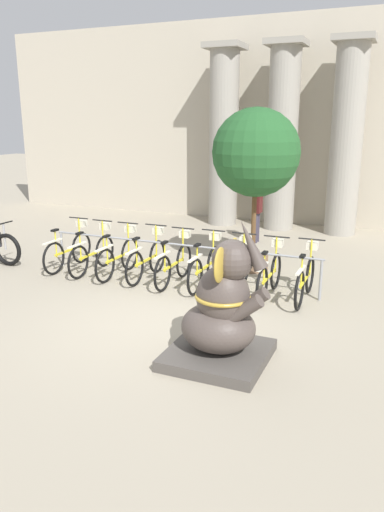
{
  "coord_description": "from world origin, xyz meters",
  "views": [
    {
      "loc": [
        3.33,
        -6.6,
        3.12
      ],
      "look_at": [
        0.31,
        0.46,
        1.0
      ],
      "focal_mm": 35.0,
      "sensor_mm": 36.0,
      "label": 1
    }
  ],
  "objects_px": {
    "person_pedestrian": "(257,206)",
    "bicycle_3": "(147,259)",
    "potted_tree": "(256,155)",
    "elephant_statue": "(222,314)",
    "bicycle_5": "(206,266)",
    "bicycle_1": "(93,253)",
    "bicycle_0": "(69,249)",
    "bicycle_7": "(270,275)",
    "bicycle_6": "(237,270)",
    "bicycle_8": "(306,278)",
    "bicycle_2": "(119,256)",
    "bicycle_4": "(174,263)"
  },
  "relations": [
    {
      "from": "bicycle_6",
      "to": "bicycle_8",
      "type": "distance_m",
      "value": 1.26
    },
    {
      "from": "bicycle_2",
      "to": "bicycle_4",
      "type": "bearing_deg",
      "value": -0.45
    },
    {
      "from": "bicycle_3",
      "to": "bicycle_6",
      "type": "height_order",
      "value": "same"
    },
    {
      "from": "bicycle_3",
      "to": "bicycle_5",
      "type": "height_order",
      "value": "same"
    },
    {
      "from": "bicycle_8",
      "to": "potted_tree",
      "type": "distance_m",
      "value": 2.83
    },
    {
      "from": "bicycle_0",
      "to": "bicycle_2",
      "type": "bearing_deg",
      "value": -1.87
    },
    {
      "from": "person_pedestrian",
      "to": "bicycle_4",
      "type": "bearing_deg",
      "value": -97.75
    },
    {
      "from": "bicycle_0",
      "to": "bicycle_5",
      "type": "height_order",
      "value": "same"
    },
    {
      "from": "bicycle_6",
      "to": "elephant_statue",
      "type": "height_order",
      "value": "elephant_statue"
    },
    {
      "from": "person_pedestrian",
      "to": "bicycle_7",
      "type": "bearing_deg",
      "value": -70.6
    },
    {
      "from": "bicycle_5",
      "to": "bicycle_6",
      "type": "height_order",
      "value": "same"
    },
    {
      "from": "bicycle_5",
      "to": "bicycle_7",
      "type": "bearing_deg",
      "value": -1.93
    },
    {
      "from": "bicycle_3",
      "to": "potted_tree",
      "type": "height_order",
      "value": "potted_tree"
    },
    {
      "from": "bicycle_3",
      "to": "bicycle_5",
      "type": "xyz_separation_m",
      "value": [
        1.26,
        -0.01,
        0.0
      ]
    },
    {
      "from": "bicycle_7",
      "to": "elephant_statue",
      "type": "bearing_deg",
      "value": -88.7
    },
    {
      "from": "bicycle_0",
      "to": "elephant_statue",
      "type": "bearing_deg",
      "value": -31.52
    },
    {
      "from": "bicycle_1",
      "to": "bicycle_5",
      "type": "distance_m",
      "value": 2.52
    },
    {
      "from": "bicycle_8",
      "to": "bicycle_1",
      "type": "bearing_deg",
      "value": -179.51
    },
    {
      "from": "person_pedestrian",
      "to": "bicycle_3",
      "type": "bearing_deg",
      "value": -106.87
    },
    {
      "from": "bicycle_4",
      "to": "bicycle_7",
      "type": "relative_size",
      "value": 1.0
    },
    {
      "from": "bicycle_2",
      "to": "bicycle_5",
      "type": "bearing_deg",
      "value": 1.19
    },
    {
      "from": "bicycle_0",
      "to": "bicycle_6",
      "type": "relative_size",
      "value": 1.0
    },
    {
      "from": "elephant_statue",
      "to": "bicycle_5",
      "type": "bearing_deg",
      "value": 115.74
    },
    {
      "from": "bicycle_1",
      "to": "elephant_statue",
      "type": "relative_size",
      "value": 0.84
    },
    {
      "from": "bicycle_8",
      "to": "person_pedestrian",
      "type": "relative_size",
      "value": 1.03
    },
    {
      "from": "bicycle_5",
      "to": "person_pedestrian",
      "type": "bearing_deg",
      "value": 91.53
    },
    {
      "from": "bicycle_0",
      "to": "bicycle_1",
      "type": "bearing_deg",
      "value": -3.1
    },
    {
      "from": "bicycle_2",
      "to": "bicycle_6",
      "type": "bearing_deg",
      "value": 0.4
    },
    {
      "from": "bicycle_1",
      "to": "bicycle_3",
      "type": "bearing_deg",
      "value": 1.9
    },
    {
      "from": "bicycle_3",
      "to": "elephant_statue",
      "type": "relative_size",
      "value": 0.84
    },
    {
      "from": "bicycle_0",
      "to": "bicycle_7",
      "type": "bearing_deg",
      "value": -0.58
    },
    {
      "from": "bicycle_2",
      "to": "bicycle_8",
      "type": "height_order",
      "value": "same"
    },
    {
      "from": "potted_tree",
      "to": "bicycle_0",
      "type": "bearing_deg",
      "value": -158.34
    },
    {
      "from": "bicycle_0",
      "to": "bicycle_6",
      "type": "distance_m",
      "value": 3.79
    },
    {
      "from": "bicycle_4",
      "to": "bicycle_7",
      "type": "xyz_separation_m",
      "value": [
        1.89,
        0.01,
        0.0
      ]
    },
    {
      "from": "bicycle_3",
      "to": "person_pedestrian",
      "type": "xyz_separation_m",
      "value": [
        1.16,
        3.82,
        0.54
      ]
    },
    {
      "from": "elephant_statue",
      "to": "potted_tree",
      "type": "relative_size",
      "value": 0.59
    },
    {
      "from": "bicycle_0",
      "to": "bicycle_3",
      "type": "relative_size",
      "value": 1.0
    },
    {
      "from": "bicycle_6",
      "to": "bicycle_8",
      "type": "relative_size",
      "value": 1.0
    },
    {
      "from": "bicycle_2",
      "to": "elephant_statue",
      "type": "distance_m",
      "value": 4.21
    },
    {
      "from": "bicycle_3",
      "to": "bicycle_5",
      "type": "relative_size",
      "value": 1.0
    },
    {
      "from": "bicycle_1",
      "to": "person_pedestrian",
      "type": "bearing_deg",
      "value": 57.94
    },
    {
      "from": "bicycle_6",
      "to": "bicycle_7",
      "type": "xyz_separation_m",
      "value": [
        0.63,
        -0.02,
        0.0
      ]
    },
    {
      "from": "bicycle_4",
      "to": "bicycle_5",
      "type": "height_order",
      "value": "same"
    },
    {
      "from": "bicycle_1",
      "to": "bicycle_5",
      "type": "height_order",
      "value": "same"
    },
    {
      "from": "bicycle_0",
      "to": "bicycle_7",
      "type": "relative_size",
      "value": 1.0
    },
    {
      "from": "elephant_statue",
      "to": "person_pedestrian",
      "type": "xyz_separation_m",
      "value": [
        -1.43,
        6.58,
        0.29
      ]
    },
    {
      "from": "bicycle_7",
      "to": "bicycle_8",
      "type": "xyz_separation_m",
      "value": [
        0.63,
        0.05,
        0.0
      ]
    },
    {
      "from": "bicycle_3",
      "to": "person_pedestrian",
      "type": "height_order",
      "value": "person_pedestrian"
    },
    {
      "from": "bicycle_8",
      "to": "bicycle_3",
      "type": "bearing_deg",
      "value": 179.92
    }
  ]
}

